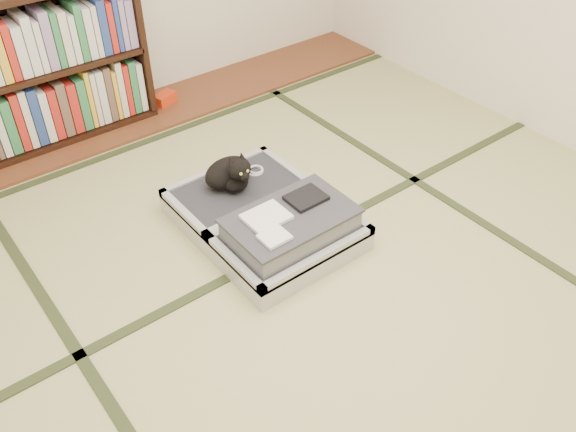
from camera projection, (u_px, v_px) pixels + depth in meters
floor at (327, 302)px, 2.74m from camera, size 4.50×4.50×0.00m
wood_strip at (126, 120)px, 3.95m from camera, size 4.00×0.50×0.02m
red_item at (165, 98)px, 4.09m from camera, size 0.17×0.13×0.07m
tatami_borders at (262, 243)px, 3.04m from camera, size 4.00×4.50×0.01m
bookcase at (36, 73)px, 3.50m from camera, size 1.30×0.30×0.92m
suitcase at (268, 220)px, 3.04m from camera, size 0.68×0.91×0.27m
cat at (231, 173)px, 3.13m from camera, size 0.30×0.30×0.24m
cable_coil at (255, 170)px, 3.29m from camera, size 0.09×0.09×0.02m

